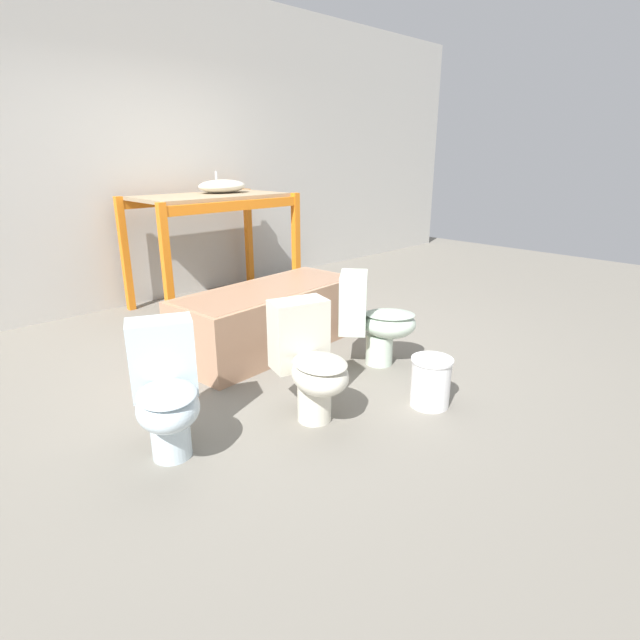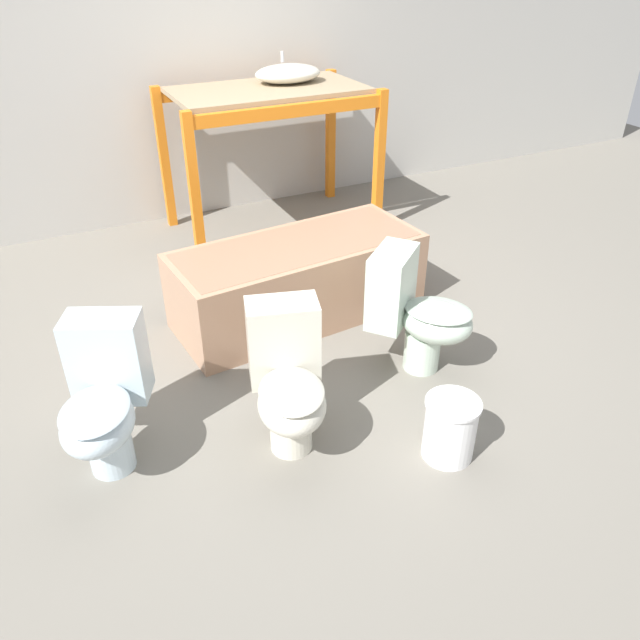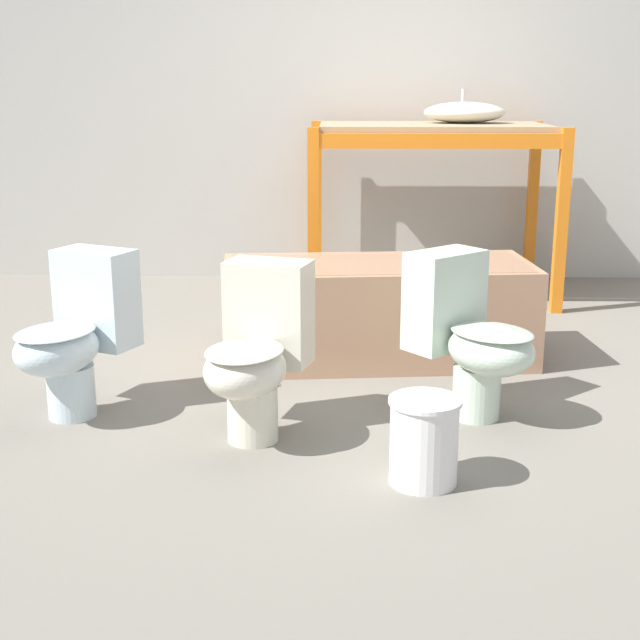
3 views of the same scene
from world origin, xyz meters
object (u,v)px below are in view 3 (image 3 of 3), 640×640
at_px(bathtub_main, 377,304).
at_px(toilet_near, 469,334).
at_px(toilet_far, 256,350).
at_px(toilet_extra, 76,332).
at_px(sink_basin, 464,112).
at_px(bucket_white, 424,439).

height_order(bathtub_main, toilet_near, toilet_near).
distance_m(toilet_far, toilet_extra, 0.84).
bearing_deg(toilet_far, toilet_near, 32.51).
height_order(sink_basin, bucket_white, sink_basin).
relative_size(sink_basin, bucket_white, 1.66).
xyz_separation_m(sink_basin, toilet_extra, (-1.96, -2.33, -0.85)).
bearing_deg(bathtub_main, toilet_near, -70.93).
bearing_deg(toilet_extra, toilet_far, 7.69).
xyz_separation_m(bathtub_main, toilet_near, (0.36, -0.80, 0.07)).
distance_m(sink_basin, bucket_white, 3.23).
distance_m(toilet_far, bucket_white, 0.80).
relative_size(toilet_extra, bucket_white, 2.18).
distance_m(sink_basin, bathtub_main, 1.88).
bearing_deg(sink_basin, toilet_extra, -130.08).
height_order(toilet_far, bucket_white, toilet_far).
distance_m(toilet_near, toilet_extra, 1.70).
bearing_deg(toilet_far, sink_basin, 82.01).
xyz_separation_m(bathtub_main, toilet_far, (-0.54, -1.06, 0.07)).
bearing_deg(toilet_near, toilet_far, 156.42).
bearing_deg(sink_basin, bucket_white, -99.69).
height_order(sink_basin, toilet_far, sink_basin).
distance_m(sink_basin, toilet_far, 2.95).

